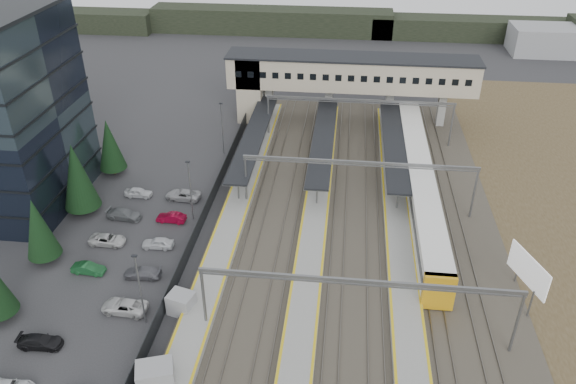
# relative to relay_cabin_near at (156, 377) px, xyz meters

# --- Properties ---
(ground) EXTENTS (220.00, 220.00, 0.00)m
(ground) POSITION_rel_relay_cabin_near_xyz_m (4.46, 15.45, -1.28)
(ground) COLOR #2B2B2D
(ground) RESTS_ON ground
(conifer_row) EXTENTS (4.42, 49.82, 9.50)m
(conifer_row) POSITION_rel_relay_cabin_near_xyz_m (-17.54, 11.59, 3.56)
(conifer_row) COLOR black
(conifer_row) RESTS_ON ground
(car_park) EXTENTS (10.65, 44.74, 1.29)m
(car_park) POSITION_rel_relay_cabin_near_xyz_m (-8.80, 9.14, -0.66)
(car_park) COLOR #A5A4A8
(car_park) RESTS_ON ground
(lampposts) EXTENTS (0.50, 53.25, 8.07)m
(lampposts) POSITION_rel_relay_cabin_near_xyz_m (-3.54, 16.70, 3.06)
(lampposts) COLOR slate
(lampposts) RESTS_ON ground
(fence) EXTENTS (0.08, 90.00, 2.00)m
(fence) POSITION_rel_relay_cabin_near_xyz_m (-2.04, 20.45, -0.28)
(fence) COLOR #26282B
(fence) RESTS_ON ground
(relay_cabin_near) EXTENTS (3.62, 3.10, 2.55)m
(relay_cabin_near) POSITION_rel_relay_cabin_near_xyz_m (0.00, 0.00, 0.00)
(relay_cabin_near) COLOR gray
(relay_cabin_near) RESTS_ON ground
(relay_cabin_far) EXTENTS (2.84, 2.56, 2.20)m
(relay_cabin_far) POSITION_rel_relay_cabin_near_xyz_m (-0.40, 9.24, -0.18)
(relay_cabin_far) COLOR gray
(relay_cabin_far) RESTS_ON ground
(rail_corridor) EXTENTS (34.00, 90.00, 0.92)m
(rail_corridor) POSITION_rel_relay_cabin_near_xyz_m (13.80, 20.45, -0.99)
(rail_corridor) COLOR #36302B
(rail_corridor) RESTS_ON ground
(canopies) EXTENTS (23.10, 30.00, 3.28)m
(canopies) POSITION_rel_relay_cabin_near_xyz_m (11.46, 42.45, 2.65)
(canopies) COLOR black
(canopies) RESTS_ON ground
(footbridge) EXTENTS (40.40, 6.40, 11.20)m
(footbridge) POSITION_rel_relay_cabin_near_xyz_m (12.17, 57.45, 6.65)
(footbridge) COLOR #BAAC8F
(footbridge) RESTS_ON ground
(gantries) EXTENTS (28.40, 62.28, 7.17)m
(gantries) POSITION_rel_relay_cabin_near_xyz_m (16.46, 18.45, 4.72)
(gantries) COLOR slate
(gantries) RESTS_ON ground
(train) EXTENTS (3.15, 43.74, 3.96)m
(train) POSITION_rel_relay_cabin_near_xyz_m (24.46, 33.66, 0.97)
(train) COLOR white
(train) RESTS_ON ground
(billboard) EXTENTS (2.25, 5.91, 5.34)m
(billboard) POSITION_rel_relay_cabin_near_xyz_m (33.20, 14.86, 2.32)
(billboard) COLOR slate
(billboard) RESTS_ON ground
(treeline_far) EXTENTS (170.00, 19.00, 7.00)m
(treeline_far) POSITION_rel_relay_cabin_near_xyz_m (28.27, 107.73, 1.67)
(treeline_far) COLOR black
(treeline_far) RESTS_ON ground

